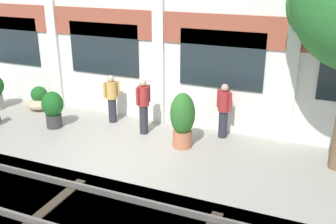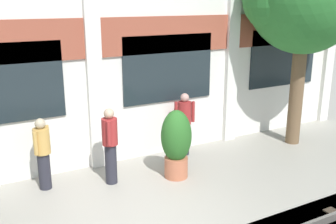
{
  "view_description": "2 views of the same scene",
  "coord_description": "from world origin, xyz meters",
  "px_view_note": "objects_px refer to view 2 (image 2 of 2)",
  "views": [
    {
      "loc": [
        4.89,
        -8.15,
        4.87
      ],
      "look_at": [
        1.07,
        0.96,
        1.13
      ],
      "focal_mm": 42.0,
      "sensor_mm": 36.0,
      "label": 1
    },
    {
      "loc": [
        -2.83,
        -5.87,
        3.94
      ],
      "look_at": [
        0.89,
        0.86,
        1.73
      ],
      "focal_mm": 42.0,
      "sensor_mm": 36.0,
      "label": 2
    }
  ],
  "objects_px": {
    "potted_plant_stone_basin": "(176,142)",
    "resident_by_doorway": "(110,144)",
    "resident_watching_tracks": "(43,152)",
    "resident_near_plants": "(184,122)"
  },
  "relations": [
    {
      "from": "potted_plant_stone_basin",
      "to": "resident_by_doorway",
      "type": "relative_size",
      "value": 0.93
    },
    {
      "from": "resident_watching_tracks",
      "to": "resident_near_plants",
      "type": "distance_m",
      "value": 3.64
    },
    {
      "from": "potted_plant_stone_basin",
      "to": "resident_watching_tracks",
      "type": "xyz_separation_m",
      "value": [
        -2.76,
        0.87,
        -0.0
      ]
    },
    {
      "from": "resident_watching_tracks",
      "to": "resident_by_doorway",
      "type": "bearing_deg",
      "value": 26.24
    },
    {
      "from": "resident_by_doorway",
      "to": "resident_watching_tracks",
      "type": "distance_m",
      "value": 1.42
    },
    {
      "from": "resident_near_plants",
      "to": "potted_plant_stone_basin",
      "type": "bearing_deg",
      "value": -14.1
    },
    {
      "from": "potted_plant_stone_basin",
      "to": "resident_watching_tracks",
      "type": "relative_size",
      "value": 1.01
    },
    {
      "from": "potted_plant_stone_basin",
      "to": "resident_near_plants",
      "type": "xyz_separation_m",
      "value": [
        0.88,
        1.09,
        0.04
      ]
    },
    {
      "from": "potted_plant_stone_basin",
      "to": "resident_watching_tracks",
      "type": "height_order",
      "value": "potted_plant_stone_basin"
    },
    {
      "from": "resident_watching_tracks",
      "to": "resident_near_plants",
      "type": "relative_size",
      "value": 0.96
    }
  ]
}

